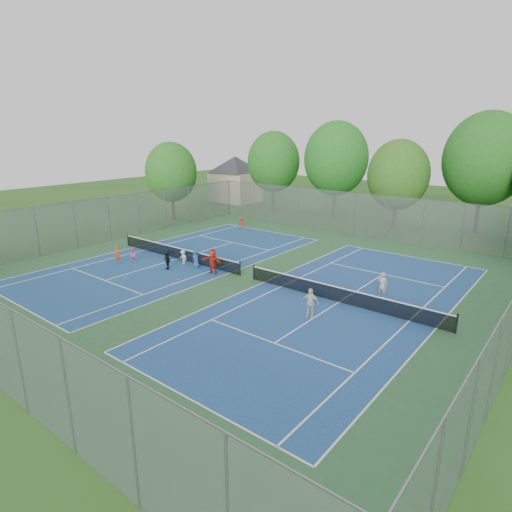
{
  "coord_description": "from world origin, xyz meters",
  "views": [
    {
      "loc": [
        17.62,
        -21.1,
        9.65
      ],
      "look_at": [
        0.0,
        1.0,
        1.3
      ],
      "focal_mm": 30.0,
      "sensor_mm": 36.0,
      "label": 1
    }
  ],
  "objects_px": {
    "ball_crate": "(171,252)",
    "net_left": "(178,253)",
    "net_right": "(340,295)",
    "ball_hopper": "(220,262)",
    "instructor": "(382,285)"
  },
  "relations": [
    {
      "from": "ball_hopper",
      "to": "instructor",
      "type": "height_order",
      "value": "instructor"
    },
    {
      "from": "instructor",
      "to": "net_right",
      "type": "bearing_deg",
      "value": 50.92
    },
    {
      "from": "ball_crate",
      "to": "net_left",
      "type": "bearing_deg",
      "value": -21.49
    },
    {
      "from": "ball_crate",
      "to": "ball_hopper",
      "type": "distance_m",
      "value": 5.17
    },
    {
      "from": "net_right",
      "to": "instructor",
      "type": "distance_m",
      "value": 2.83
    },
    {
      "from": "ball_hopper",
      "to": "ball_crate",
      "type": "bearing_deg",
      "value": -176.66
    },
    {
      "from": "net_left",
      "to": "ball_crate",
      "type": "xyz_separation_m",
      "value": [
        -1.48,
        0.58,
        -0.28
      ]
    },
    {
      "from": "ball_hopper",
      "to": "net_right",
      "type": "bearing_deg",
      "value": -4.9
    },
    {
      "from": "net_left",
      "to": "ball_crate",
      "type": "bearing_deg",
      "value": 158.51
    },
    {
      "from": "net_right",
      "to": "ball_crate",
      "type": "relative_size",
      "value": 32.42
    },
    {
      "from": "net_left",
      "to": "ball_crate",
      "type": "height_order",
      "value": "net_left"
    },
    {
      "from": "ball_hopper",
      "to": "net_left",
      "type": "bearing_deg",
      "value": -166.48
    },
    {
      "from": "net_right",
      "to": "instructor",
      "type": "relative_size",
      "value": 8.12
    },
    {
      "from": "net_right",
      "to": "instructor",
      "type": "height_order",
      "value": "instructor"
    },
    {
      "from": "net_right",
      "to": "ball_hopper",
      "type": "xyz_separation_m",
      "value": [
        -10.32,
        0.88,
        -0.21
      ]
    }
  ]
}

